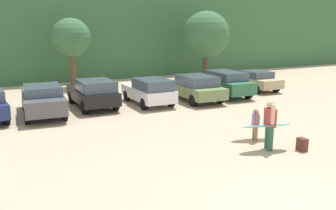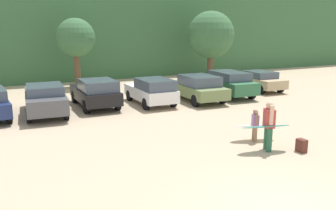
# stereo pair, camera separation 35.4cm
# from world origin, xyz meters

# --- Properties ---
(ground_plane) EXTENTS (120.00, 120.00, 0.00)m
(ground_plane) POSITION_xyz_m (0.00, 0.00, 0.00)
(ground_plane) COLOR tan
(hillside_ridge) EXTENTS (108.00, 12.00, 7.57)m
(hillside_ridge) POSITION_xyz_m (0.00, 28.60, 3.79)
(hillside_ridge) COLOR #38663D
(hillside_ridge) RESTS_ON ground_plane
(tree_right) EXTENTS (2.70, 2.70, 4.90)m
(tree_right) POSITION_xyz_m (-0.40, 19.87, 3.49)
(tree_right) COLOR brown
(tree_right) RESTS_ON ground_plane
(tree_center_right) EXTENTS (3.83, 3.83, 5.58)m
(tree_center_right) POSITION_xyz_m (10.41, 19.11, 3.64)
(tree_center_right) COLOR brown
(tree_center_right) RESTS_ON ground_plane
(parked_car_dark_gray) EXTENTS (2.15, 4.91, 1.51)m
(parked_car_dark_gray) POSITION_xyz_m (-3.65, 12.45, 0.81)
(parked_car_dark_gray) COLOR #4C4F54
(parked_car_dark_gray) RESTS_ON ground_plane
(parked_car_black) EXTENTS (1.89, 4.36, 1.56)m
(parked_car_black) POSITION_xyz_m (-1.00, 12.89, 0.82)
(parked_car_black) COLOR black
(parked_car_black) RESTS_ON ground_plane
(parked_car_white) EXTENTS (1.86, 3.97, 1.49)m
(parked_car_white) POSITION_xyz_m (1.97, 12.14, 0.79)
(parked_car_white) COLOR white
(parked_car_white) RESTS_ON ground_plane
(parked_car_olive_green) EXTENTS (2.12, 4.50, 1.51)m
(parked_car_olive_green) POSITION_xyz_m (4.79, 11.89, 0.80)
(parked_car_olive_green) COLOR #6B7F4C
(parked_car_olive_green) RESTS_ON ground_plane
(parked_car_forest_green) EXTENTS (2.09, 4.54, 1.57)m
(parked_car_forest_green) POSITION_xyz_m (7.24, 12.28, 0.84)
(parked_car_forest_green) COLOR #2D6642
(parked_car_forest_green) RESTS_ON ground_plane
(parked_car_tan) EXTENTS (1.93, 4.11, 1.33)m
(parked_car_tan) POSITION_xyz_m (10.42, 13.07, 0.70)
(parked_car_tan) COLOR tan
(parked_car_tan) RESTS_ON ground_plane
(person_adult) EXTENTS (0.47, 0.70, 1.74)m
(person_adult) POSITION_xyz_m (2.51, 3.45, 0.98)
(person_adult) COLOR #26593F
(person_adult) RESTS_ON ground_plane
(person_child) EXTENTS (0.33, 0.45, 1.22)m
(person_child) POSITION_xyz_m (2.78, 4.46, 0.69)
(person_child) COLOR #8C6B4C
(person_child) RESTS_ON ground_plane
(surfboard_teal) EXTENTS (1.87, 0.94, 0.22)m
(surfboard_teal) POSITION_xyz_m (2.39, 3.45, 0.87)
(surfboard_teal) COLOR teal
(surfboard_white) EXTENTS (1.80, 0.99, 0.19)m
(surfboard_white) POSITION_xyz_m (2.84, 4.55, 0.57)
(surfboard_white) COLOR white
(backpack_dropped) EXTENTS (0.24, 0.34, 0.45)m
(backpack_dropped) POSITION_xyz_m (3.43, 2.80, 0.22)
(backpack_dropped) COLOR #592D23
(backpack_dropped) RESTS_ON ground_plane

